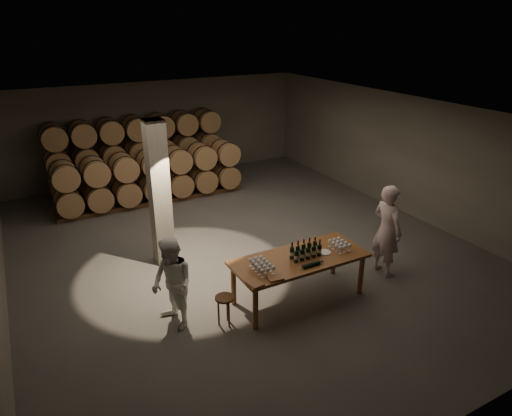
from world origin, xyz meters
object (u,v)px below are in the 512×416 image
bottle_cluster (306,251)px  person_woman (172,284)px  plate (324,252)px  tasting_table (299,262)px  person_man (387,230)px  notebook_near (275,278)px  stool (225,302)px

bottle_cluster → person_woman: size_ratio=0.36×
plate → bottle_cluster: bearing=176.0°
tasting_table → person_woman: size_ratio=1.54×
person_man → notebook_near: bearing=95.1°
tasting_table → person_woman: 2.41m
person_man → person_woman: person_man is taller
person_man → tasting_table: bearing=86.5°
stool → person_man: (3.73, 0.01, 0.53)m
plate → stool: (-2.12, 0.01, -0.44)m
bottle_cluster → plate: (0.42, -0.03, -0.12)m
notebook_near → person_woman: size_ratio=0.16×
plate → notebook_near: (-1.32, -0.36, 0.01)m
bottle_cluster → stool: bearing=-179.5°
bottle_cluster → stool: (-1.70, -0.02, -0.56)m
bottle_cluster → notebook_near: bearing=-156.7°
person_man → plate: bearing=88.6°
notebook_near → stool: bearing=164.1°
notebook_near → person_man: size_ratio=0.13×
plate → person_woman: person_woman is taller
bottle_cluster → plate: bearing=-4.0°
tasting_table → stool: size_ratio=4.60×
plate → notebook_near: bearing=-164.9°
stool → person_man: size_ratio=0.28×
bottle_cluster → person_man: (2.03, -0.00, -0.03)m
bottle_cluster → plate: bottle_cluster is taller
notebook_near → stool: notebook_near is taller
person_man → stool: bearing=87.8°
tasting_table → person_man: 2.15m
person_man → person_woman: size_ratio=1.18×
tasting_table → bottle_cluster: 0.26m
notebook_near → person_man: person_man is taller
bottle_cluster → person_man: size_ratio=0.31×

